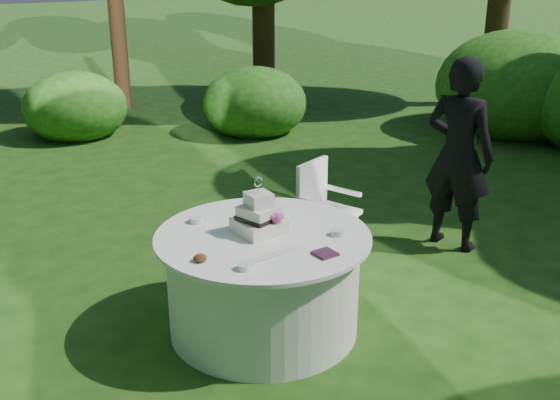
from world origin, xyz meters
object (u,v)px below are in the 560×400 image
object	(u,v)px
napkins	(325,254)
cake	(259,218)
chair	(322,203)
guest	(459,154)
table	(263,282)

from	to	relation	value
napkins	cake	xyz separation A→B (m)	(-0.15, 0.57, 0.10)
chair	guest	bearing A→B (deg)	-24.64
guest	chair	xyz separation A→B (m)	(-1.18, 0.54, -0.39)
cake	chair	bearing A→B (deg)	31.92
table	cake	distance (m)	0.50
napkins	chair	xyz separation A→B (m)	(1.02, 1.30, -0.26)
napkins	table	world-z (taller)	napkins
cake	chair	world-z (taller)	cake
table	chair	world-z (taller)	chair
cake	chair	xyz separation A→B (m)	(1.17, 0.73, -0.36)
chair	napkins	bearing A→B (deg)	-128.16
chair	cake	bearing A→B (deg)	-148.08
guest	napkins	bearing A→B (deg)	93.43
cake	chair	distance (m)	1.42
napkins	cake	bearing A→B (deg)	104.42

